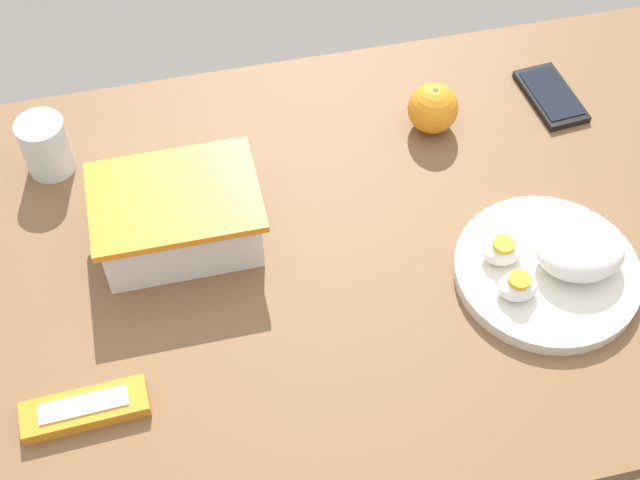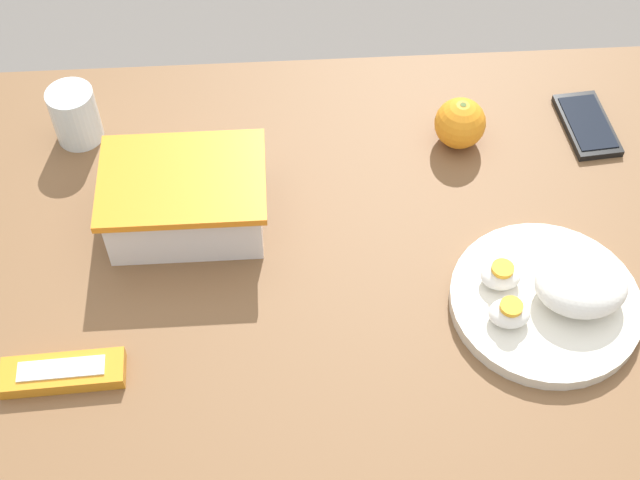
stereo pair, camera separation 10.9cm
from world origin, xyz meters
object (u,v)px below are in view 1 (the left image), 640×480
(orange_fruit, at_px, (433,108))
(food_container, at_px, (178,219))
(rice_plate, at_px, (555,265))
(drinking_glass, at_px, (46,146))
(candy_bar, at_px, (85,409))
(cell_phone, at_px, (551,96))

(orange_fruit, bearing_deg, food_container, -162.05)
(rice_plate, distance_m, drinking_glass, 0.67)
(orange_fruit, xyz_separation_m, candy_bar, (-0.50, -0.34, -0.03))
(orange_fruit, height_order, candy_bar, orange_fruit)
(rice_plate, bearing_deg, food_container, 160.01)
(rice_plate, bearing_deg, orange_fruit, 104.00)
(cell_phone, bearing_deg, candy_bar, -152.75)
(rice_plate, height_order, candy_bar, rice_plate)
(rice_plate, relative_size, drinking_glass, 2.79)
(rice_plate, relative_size, cell_phone, 1.78)
(drinking_glass, bearing_deg, orange_fruit, -4.55)
(orange_fruit, bearing_deg, drinking_glass, 175.45)
(orange_fruit, distance_m, rice_plate, 0.29)
(orange_fruit, bearing_deg, rice_plate, -76.00)
(orange_fruit, bearing_deg, cell_phone, 4.64)
(food_container, bearing_deg, cell_phone, 13.63)
(food_container, relative_size, drinking_glass, 2.52)
(rice_plate, bearing_deg, drinking_glass, 151.62)
(candy_bar, distance_m, cell_phone, 0.78)
(cell_phone, bearing_deg, food_container, -166.37)
(drinking_glass, bearing_deg, candy_bar, -87.00)
(cell_phone, bearing_deg, orange_fruit, -175.36)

